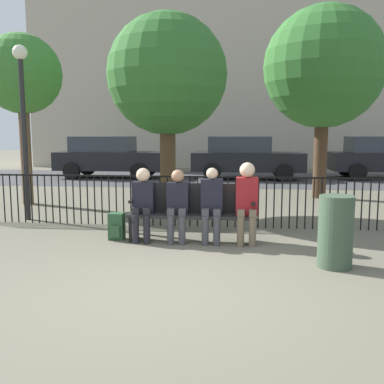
# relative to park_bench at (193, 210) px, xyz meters

# --- Properties ---
(ground_plane) EXTENTS (80.00, 80.00, 0.00)m
(ground_plane) POSITION_rel_park_bench_xyz_m (0.00, -2.28, -0.50)
(ground_plane) COLOR #605B4C
(park_bench) EXTENTS (2.03, 0.45, 0.92)m
(park_bench) POSITION_rel_park_bench_xyz_m (0.00, 0.00, 0.00)
(park_bench) COLOR black
(park_bench) RESTS_ON ground
(seated_person_0) EXTENTS (0.34, 0.39, 1.18)m
(seated_person_0) POSITION_rel_park_bench_xyz_m (-0.78, -0.13, 0.16)
(seated_person_0) COLOR black
(seated_person_0) RESTS_ON ground
(seated_person_1) EXTENTS (0.34, 0.39, 1.15)m
(seated_person_1) POSITION_rel_park_bench_xyz_m (-0.22, -0.13, 0.15)
(seated_person_1) COLOR #3D3D42
(seated_person_1) RESTS_ON ground
(seated_person_2) EXTENTS (0.34, 0.39, 1.19)m
(seated_person_2) POSITION_rel_park_bench_xyz_m (0.32, -0.13, 0.16)
(seated_person_2) COLOR #3D3D42
(seated_person_2) RESTS_ON ground
(seated_person_3) EXTENTS (0.34, 0.39, 1.28)m
(seated_person_3) POSITION_rel_park_bench_xyz_m (0.86, -0.13, 0.22)
(seated_person_3) COLOR brown
(seated_person_3) RESTS_ON ground
(backpack) EXTENTS (0.24, 0.24, 0.44)m
(backpack) POSITION_rel_park_bench_xyz_m (-1.24, -0.08, -0.29)
(backpack) COLOR #284C2D
(backpack) RESTS_ON ground
(fence_railing) EXTENTS (9.01, 0.03, 0.95)m
(fence_railing) POSITION_rel_park_bench_xyz_m (-0.02, 1.04, 0.06)
(fence_railing) COLOR black
(fence_railing) RESTS_ON ground
(tree_0) EXTENTS (3.14, 3.14, 5.01)m
(tree_0) POSITION_rel_park_bench_xyz_m (2.91, 5.03, 2.91)
(tree_0) COLOR #422D1E
(tree_0) RESTS_ON ground
(tree_1) EXTENTS (1.88, 1.88, 4.07)m
(tree_1) POSITION_rel_park_bench_xyz_m (-4.43, 3.22, 2.58)
(tree_1) COLOR brown
(tree_1) RESTS_ON ground
(tree_2) EXTENTS (2.54, 2.54, 4.22)m
(tree_2) POSITION_rel_park_bench_xyz_m (-0.79, 2.42, 2.42)
(tree_2) COLOR #4C3823
(tree_2) RESTS_ON ground
(lamp_post) EXTENTS (0.28, 0.28, 3.40)m
(lamp_post) POSITION_rel_park_bench_xyz_m (-3.46, 1.32, 1.77)
(lamp_post) COLOR black
(lamp_post) RESTS_ON ground
(street_surface) EXTENTS (24.00, 6.00, 0.01)m
(street_surface) POSITION_rel_park_bench_xyz_m (0.00, 9.72, -0.50)
(street_surface) COLOR #3D3D3F
(street_surface) RESTS_ON ground
(parked_car_0) EXTENTS (4.20, 1.94, 1.62)m
(parked_car_0) POSITION_rel_park_bench_xyz_m (1.00, 9.73, 0.34)
(parked_car_0) COLOR black
(parked_car_0) RESTS_ON ground
(parked_car_1) EXTENTS (4.20, 1.94, 1.62)m
(parked_car_1) POSITION_rel_park_bench_xyz_m (-4.33, 9.69, 0.34)
(parked_car_1) COLOR black
(parked_car_1) RESTS_ON ground
(trash_bin) EXTENTS (0.44, 0.44, 0.93)m
(trash_bin) POSITION_rel_park_bench_xyz_m (1.97, -1.21, -0.04)
(trash_bin) COLOR #384C38
(trash_bin) RESTS_ON ground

